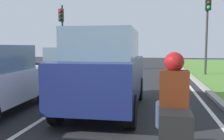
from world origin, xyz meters
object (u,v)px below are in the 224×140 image
Objects in this scene: car_hatchback_far at (66,65)px; motorcycle at (173,134)px; rider_person at (174,90)px; traffic_light_overhead_left at (62,27)px; traffic_light_near_right at (207,19)px; car_suv_ahead at (105,70)px.

motorcycle is at bearing -60.02° from car_hatchback_far.
car_hatchback_far is 9.93m from rider_person.
traffic_light_overhead_left reaches higher than car_hatchback_far.
motorcycle is 0.36× the size of traffic_light_near_right.
traffic_light_near_right reaches higher than car_hatchback_far.
car_hatchback_far is 0.77× the size of traffic_light_overhead_left.
traffic_light_overhead_left is at bearing 118.07° from rider_person.
traffic_light_overhead_left is at bearing 114.16° from car_hatchback_far.
car_suv_ahead is 10.85m from traffic_light_near_right.
motorcycle is at bearing -90.63° from rider_person.
motorcycle is 0.62m from rider_person.
car_suv_ahead is 0.87× the size of traffic_light_near_right.
car_hatchback_far is 6.04m from traffic_light_overhead_left.
car_suv_ahead reaches higher than car_hatchback_far.
traffic_light_near_right reaches higher than rider_person.
traffic_light_overhead_left is (-5.45, 10.48, 2.08)m from car_suv_ahead.
car_suv_ahead is 3.75m from motorcycle.
car_suv_ahead is at bearing -58.59° from car_hatchback_far.
traffic_light_near_right is at bearing 64.17° from car_suv_ahead.
car_suv_ahead is at bearing -62.53° from traffic_light_overhead_left.
car_suv_ahead is 11.99m from traffic_light_overhead_left.
traffic_light_near_right is (7.69, 4.22, 2.63)m from car_hatchback_far.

